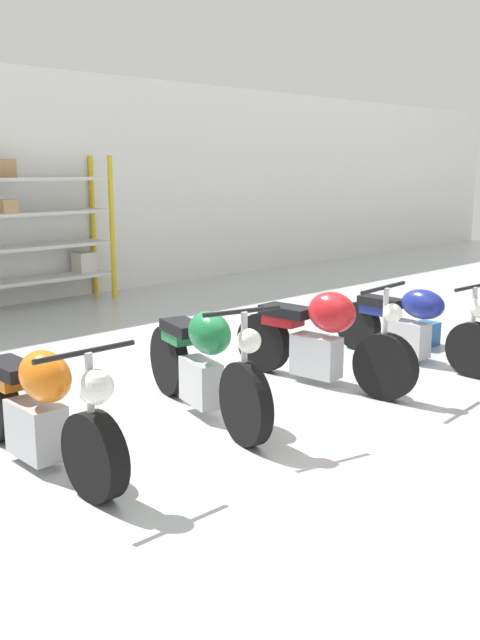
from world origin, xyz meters
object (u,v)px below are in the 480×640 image
Objects in this scene: motorcycle_orange at (40,409)px; toolbox at (422,335)px; motorcycle_red at (321,338)px; motorcycle_blue at (414,325)px; motorcycle_green at (204,362)px.

motorcycle_orange reaches higher than toolbox.
motorcycle_red is at bearing -176.53° from toolbox.
motorcycle_orange is 0.99× the size of motorcycle_blue.
motorcycle_blue is at bearing 99.12° from motorcycle_green.
motorcycle_orange is 5.03m from toolbox.
motorcycle_orange is 1.52m from motorcycle_green.
motorcycle_green is 1.00× the size of motorcycle_red.
motorcycle_red is 4.68× the size of toolbox.
motorcycle_red is at bearing -95.51° from motorcycle_blue.
motorcycle_red is (2.97, -0.11, 0.04)m from motorcycle_orange.
motorcycle_blue is at bearing 86.78° from motorcycle_orange.
motorcycle_green is at bearing 89.96° from motorcycle_orange.
motorcycle_red reaches higher than motorcycle_orange.
toolbox is (2.05, 0.12, -0.33)m from motorcycle_red.
toolbox is at bearing 105.41° from motorcycle_green.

